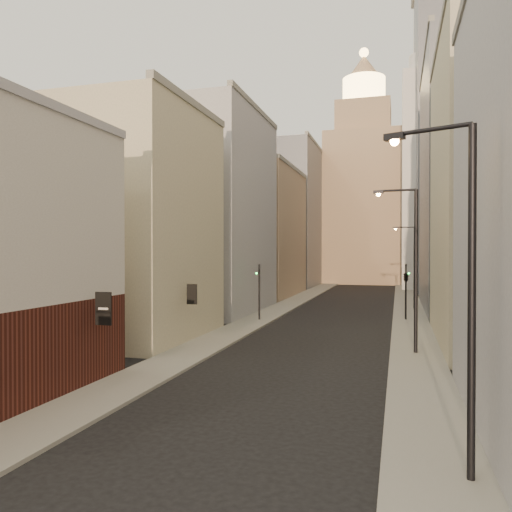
{
  "coord_description": "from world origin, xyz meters",
  "views": [
    {
      "loc": [
        5.47,
        -5.64,
        6.23
      ],
      "look_at": [
        -2.07,
        20.73,
        5.91
      ],
      "focal_mm": 35.0,
      "sensor_mm": 36.0,
      "label": 1
    }
  ],
  "objects_px": {
    "streetlamp_far": "(412,262)",
    "traffic_light_left": "(259,282)",
    "streetlamp_mid": "(411,260)",
    "traffic_light_right": "(406,277)",
    "white_tower": "(428,172)",
    "clock_tower": "(364,191)",
    "streetlamp_near": "(462,278)"
  },
  "relations": [
    {
      "from": "white_tower",
      "to": "streetlamp_near",
      "type": "bearing_deg",
      "value": -92.39
    },
    {
      "from": "streetlamp_near",
      "to": "traffic_light_right",
      "type": "distance_m",
      "value": 31.35
    },
    {
      "from": "clock_tower",
      "to": "traffic_light_right",
      "type": "distance_m",
      "value": 54.3
    },
    {
      "from": "white_tower",
      "to": "traffic_light_left",
      "type": "height_order",
      "value": "white_tower"
    },
    {
      "from": "white_tower",
      "to": "streetlamp_mid",
      "type": "xyz_separation_m",
      "value": [
        -3.79,
        -52.65,
        -12.96
      ]
    },
    {
      "from": "streetlamp_far",
      "to": "streetlamp_near",
      "type": "bearing_deg",
      "value": -92.04
    },
    {
      "from": "streetlamp_far",
      "to": "traffic_light_right",
      "type": "bearing_deg",
      "value": -97.32
    },
    {
      "from": "white_tower",
      "to": "traffic_light_right",
      "type": "relative_size",
      "value": 8.3
    },
    {
      "from": "streetlamp_near",
      "to": "streetlamp_far",
      "type": "xyz_separation_m",
      "value": [
        -0.25,
        40.06,
        -0.54
      ]
    },
    {
      "from": "streetlamp_far",
      "to": "traffic_light_right",
      "type": "relative_size",
      "value": 1.74
    },
    {
      "from": "clock_tower",
      "to": "streetlamp_mid",
      "type": "distance_m",
      "value": 68.1
    },
    {
      "from": "white_tower",
      "to": "streetlamp_far",
      "type": "xyz_separation_m",
      "value": [
        -3.14,
        -29.29,
        -13.65
      ]
    },
    {
      "from": "streetlamp_far",
      "to": "traffic_light_left",
      "type": "xyz_separation_m",
      "value": [
        -13.11,
        -12.36,
        -1.54
      ]
    },
    {
      "from": "white_tower",
      "to": "traffic_light_right",
      "type": "height_order",
      "value": "white_tower"
    },
    {
      "from": "clock_tower",
      "to": "traffic_light_left",
      "type": "distance_m",
      "value": 57.67
    },
    {
      "from": "streetlamp_mid",
      "to": "streetlamp_far",
      "type": "distance_m",
      "value": 23.37
    },
    {
      "from": "traffic_light_left",
      "to": "traffic_light_right",
      "type": "relative_size",
      "value": 1.0
    },
    {
      "from": "traffic_light_right",
      "to": "streetlamp_mid",
      "type": "bearing_deg",
      "value": 82.29
    },
    {
      "from": "streetlamp_far",
      "to": "traffic_light_left",
      "type": "bearing_deg",
      "value": -139.08
    },
    {
      "from": "clock_tower",
      "to": "streetlamp_near",
      "type": "relative_size",
      "value": 4.66
    },
    {
      "from": "traffic_light_right",
      "to": "white_tower",
      "type": "bearing_deg",
      "value": -103.98
    },
    {
      "from": "streetlamp_near",
      "to": "streetlamp_far",
      "type": "height_order",
      "value": "streetlamp_near"
    },
    {
      "from": "clock_tower",
      "to": "streetlamp_far",
      "type": "distance_m",
      "value": 45.79
    },
    {
      "from": "streetlamp_near",
      "to": "streetlamp_far",
      "type": "bearing_deg",
      "value": 111.03
    },
    {
      "from": "clock_tower",
      "to": "white_tower",
      "type": "relative_size",
      "value": 1.08
    },
    {
      "from": "white_tower",
      "to": "streetlamp_mid",
      "type": "relative_size",
      "value": 4.2
    },
    {
      "from": "streetlamp_mid",
      "to": "traffic_light_left",
      "type": "relative_size",
      "value": 1.98
    },
    {
      "from": "streetlamp_mid",
      "to": "traffic_light_left",
      "type": "bearing_deg",
      "value": 142.6
    },
    {
      "from": "streetlamp_near",
      "to": "streetlamp_mid",
      "type": "bearing_deg",
      "value": 113.73
    },
    {
      "from": "streetlamp_near",
      "to": "streetlamp_mid",
      "type": "xyz_separation_m",
      "value": [
        -0.89,
        16.7,
        0.15
      ]
    },
    {
      "from": "streetlamp_mid",
      "to": "traffic_light_right",
      "type": "bearing_deg",
      "value": 94.46
    },
    {
      "from": "white_tower",
      "to": "streetlamp_far",
      "type": "bearing_deg",
      "value": -96.12
    }
  ]
}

